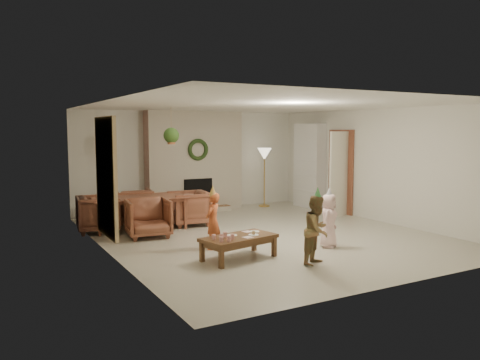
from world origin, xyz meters
TOP-DOWN VIEW (x-y plane):
  - floor at (0.00, 0.00)m, footprint 7.00×7.00m
  - ceiling at (0.00, 0.00)m, footprint 7.00×7.00m
  - wall_back at (0.00, 3.50)m, footprint 7.00×0.00m
  - wall_front at (0.00, -3.50)m, footprint 7.00×0.00m
  - wall_left at (-3.00, 0.00)m, footprint 0.00×7.00m
  - wall_right at (3.00, 0.00)m, footprint 0.00×7.00m
  - fireplace_mass at (0.00, 3.30)m, footprint 2.50×0.40m
  - fireplace_hearth at (0.00, 2.95)m, footprint 1.60×0.30m
  - fireplace_firebox at (0.00, 3.12)m, footprint 0.75×0.12m
  - fireplace_wreath at (0.00, 3.07)m, footprint 0.54×0.10m
  - floor_lamp_base at (1.89, 3.00)m, footprint 0.29×0.29m
  - floor_lamp_post at (1.89, 3.00)m, footprint 0.03×0.03m
  - floor_lamp_shade at (1.89, 3.00)m, footprint 0.37×0.37m
  - bookshelf_carcass at (2.84, 2.30)m, footprint 0.30×1.00m
  - bookshelf_shelf_a at (2.82, 2.30)m, footprint 0.30×0.92m
  - bookshelf_shelf_b at (2.82, 2.30)m, footprint 0.30×0.92m
  - bookshelf_shelf_c at (2.82, 2.30)m, footprint 0.30×0.92m
  - bookshelf_shelf_d at (2.82, 2.30)m, footprint 0.30×0.92m
  - books_row_lower at (2.80, 2.15)m, footprint 0.20×0.40m
  - books_row_mid at (2.80, 2.35)m, footprint 0.20×0.44m
  - books_row_upper at (2.80, 2.20)m, footprint 0.20×0.36m
  - door_frame at (2.96, 1.20)m, footprint 0.05×0.86m
  - door_leaf at (2.58, 0.82)m, footprint 0.77×0.32m
  - curtain_panel at (-2.96, 0.20)m, footprint 0.06×1.20m
  - dining_table at (-1.92, 1.72)m, footprint 2.01×1.28m
  - dining_chair_near at (-2.03, 0.89)m, footprint 0.88×0.90m
  - dining_chair_far at (-1.82, 2.54)m, footprint 0.88×0.90m
  - dining_chair_left at (-2.75, 1.82)m, footprint 0.90×0.88m
  - dining_chair_right at (-0.89, 1.59)m, footprint 0.90×0.88m
  - hanging_plant_cord at (-1.30, 1.50)m, footprint 0.01×0.01m
  - hanging_plant_pot at (-1.30, 1.50)m, footprint 0.16×0.16m
  - hanging_plant_foliage at (-1.30, 1.50)m, footprint 0.32×0.32m
  - coffee_table_top at (-1.29, -1.33)m, footprint 1.28×0.81m
  - coffee_table_apron at (-1.29, -1.33)m, footprint 1.18×0.71m
  - coffee_leg_fl at (-1.77, -1.68)m, footprint 0.08×0.08m
  - coffee_leg_fr at (-0.71, -1.47)m, footprint 0.08×0.08m
  - coffee_leg_bl at (-1.86, -1.20)m, footprint 0.08×0.08m
  - coffee_leg_br at (-0.80, -0.99)m, footprint 0.08×0.08m
  - cup_a at (-1.71, -1.56)m, footprint 0.08×0.08m
  - cup_b at (-1.74, -1.38)m, footprint 0.08×0.08m
  - cup_c at (-1.59, -1.58)m, footprint 0.08×0.08m
  - cup_d at (-1.63, -1.40)m, footprint 0.08×0.08m
  - cup_e at (-1.48, -1.48)m, footprint 0.08×0.08m
  - cup_f at (-1.52, -1.31)m, footprint 0.08×0.08m
  - plate_a at (-1.35, -1.24)m, footprint 0.19×0.19m
  - plate_b at (-1.04, -1.38)m, footprint 0.19×0.19m
  - plate_c at (-0.90, -1.16)m, footprint 0.19×0.19m
  - food_scoop at (-1.04, -1.38)m, footprint 0.08×0.08m
  - napkin_left at (-1.21, -1.49)m, footprint 0.16×0.16m
  - napkin_right at (-1.00, -1.11)m, footprint 0.16×0.16m
  - child_red at (-1.36, -0.56)m, footprint 0.42×0.40m
  - party_hat_red at (-1.36, -0.56)m, footprint 0.17×0.17m
  - child_plaid at (-0.39, -2.16)m, footprint 0.64×0.59m
  - party_hat_plaid at (-0.39, -2.16)m, footprint 0.14×0.14m
  - child_pink at (0.45, -1.41)m, footprint 0.55×0.50m
  - party_hat_pink at (0.45, -1.41)m, footprint 0.16×0.16m

SIDE VIEW (x-z plane):
  - floor at x=0.00m, z-range 0.00..0.00m
  - floor_lamp_base at x=1.89m, z-range 0.00..0.03m
  - fireplace_hearth at x=0.00m, z-range 0.00..0.12m
  - coffee_leg_fl at x=-1.77m, z-range 0.00..0.31m
  - coffee_leg_fr at x=-0.71m, z-range 0.00..0.31m
  - coffee_leg_bl at x=-1.86m, z-range 0.00..0.31m
  - coffee_leg_br at x=-0.80m, z-range 0.00..0.31m
  - coffee_table_apron at x=-1.29m, z-range 0.24..0.31m
  - dining_table at x=-1.92m, z-range 0.00..0.67m
  - coffee_table_top at x=-1.29m, z-range 0.31..0.37m
  - dining_chair_near at x=-2.03m, z-range 0.00..0.74m
  - dining_chair_far at x=-1.82m, z-range 0.00..0.74m
  - dining_chair_left at x=-2.75m, z-range 0.00..0.74m
  - dining_chair_right at x=-0.89m, z-range 0.00..0.74m
  - napkin_left at x=-1.21m, z-range 0.37..0.37m
  - napkin_right at x=-1.00m, z-range 0.37..0.37m
  - plate_a at x=-1.35m, z-range 0.37..0.37m
  - plate_b at x=-1.04m, z-range 0.37..0.37m
  - plate_c at x=-0.90m, z-range 0.37..0.37m
  - food_scoop at x=-1.04m, z-range 0.37..0.44m
  - cup_a at x=-1.71m, z-range 0.37..0.45m
  - cup_b at x=-1.74m, z-range 0.37..0.45m
  - cup_c at x=-1.59m, z-range 0.37..0.45m
  - cup_d at x=-1.63m, z-range 0.37..0.45m
  - cup_e at x=-1.48m, z-range 0.37..0.45m
  - cup_f at x=-1.52m, z-range 0.37..0.45m
  - fireplace_firebox at x=0.00m, z-range 0.07..0.82m
  - bookshelf_shelf_a at x=2.82m, z-range 0.43..0.47m
  - child_pink at x=0.45m, z-range 0.00..0.94m
  - child_red at x=-1.36m, z-range 0.00..0.97m
  - child_plaid at x=-0.39m, z-range 0.00..1.06m
  - books_row_lower at x=2.80m, z-range 0.47..0.71m
  - floor_lamp_post at x=1.89m, z-range 0.03..1.43m
  - bookshelf_shelf_b at x=2.82m, z-range 0.83..0.86m
  - party_hat_pink at x=0.45m, z-range 0.89..1.06m
  - books_row_mid at x=2.80m, z-range 0.87..1.11m
  - door_leaf at x=2.58m, z-range 0.00..2.00m
  - party_hat_red at x=-1.36m, z-range 0.92..1.10m
  - door_frame at x=2.96m, z-range 0.00..2.04m
  - party_hat_plaid at x=-0.39m, z-range 1.01..1.18m
  - bookshelf_carcass at x=2.84m, z-range 0.00..2.20m
  - wall_back at x=0.00m, z-range -2.25..4.75m
  - wall_front at x=0.00m, z-range -2.25..4.75m
  - wall_left at x=-3.00m, z-range -2.25..4.75m
  - wall_right at x=3.00m, z-range -2.25..4.75m
  - fireplace_mass at x=0.00m, z-range 0.00..2.50m
  - bookshelf_shelf_c at x=2.82m, z-range 1.24..1.26m
  - curtain_panel at x=-2.96m, z-range 0.25..2.25m
  - books_row_upper at x=2.80m, z-range 1.27..1.49m
  - floor_lamp_shade at x=1.89m, z-range 1.25..1.56m
  - fireplace_wreath at x=0.00m, z-range 1.28..1.82m
  - bookshelf_shelf_d at x=2.82m, z-range 1.64..1.66m
  - hanging_plant_pot at x=-1.30m, z-range 1.74..1.86m
  - hanging_plant_foliage at x=-1.30m, z-range 1.76..2.08m
  - hanging_plant_cord at x=-1.30m, z-range 1.80..2.50m
  - ceiling at x=0.00m, z-range 2.50..2.50m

